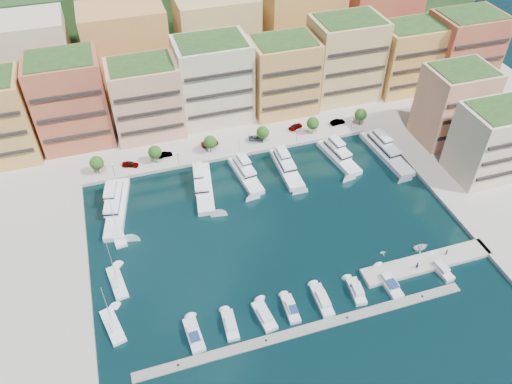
{
  "coord_description": "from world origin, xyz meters",
  "views": [
    {
      "loc": [
        -30.49,
        -81.92,
        89.94
      ],
      "look_at": [
        -2.29,
        7.51,
        6.0
      ],
      "focal_mm": 35.0,
      "sensor_mm": 36.0,
      "label": 1
    }
  ],
  "objects_px": {
    "yacht_5": "(338,155)",
    "car_1": "(165,155)",
    "person_1": "(446,252)",
    "lamppost_0": "(113,168)",
    "sailboat_1": "(117,283)",
    "tree_1": "(155,152)",
    "cruiser_2": "(230,325)",
    "car_3": "(256,138)",
    "yacht_3": "(245,173)",
    "car_5": "(338,122)",
    "cruiser_9": "(440,269)",
    "sailboat_2": "(118,236)",
    "cruiser_6": "(356,291)",
    "tree_3": "(263,132)",
    "tree_5": "(361,114)",
    "cruiser_1": "(194,335)",
    "lamppost_3": "(297,133)",
    "lamppost_4": "(352,123)",
    "sailboat_0": "(113,327)",
    "lamppost_1": "(178,156)",
    "yacht_4": "(286,166)",
    "yacht_2": "(203,185)",
    "cruiser_4": "(291,309)",
    "tree_4": "(313,123)",
    "car_4": "(296,126)",
    "tree_2": "(210,142)",
    "yacht_6": "(385,150)",
    "tender_1": "(383,252)",
    "tender_2": "(421,247)",
    "cruiser_7": "(388,283)",
    "car_2": "(210,143)",
    "cruiser_3": "(264,316)",
    "cruiser_5": "(322,301)",
    "person_0": "(417,265)",
    "tree_0": "(97,163)"
  },
  "relations": [
    {
      "from": "yacht_6",
      "to": "car_5",
      "type": "xyz_separation_m",
      "value": [
        -7.47,
        17.12,
        0.57
      ]
    },
    {
      "from": "tree_2",
      "to": "person_1",
      "type": "bearing_deg",
      "value": -51.91
    },
    {
      "from": "lamppost_1",
      "to": "yacht_5",
      "type": "bearing_deg",
      "value": -12.76
    },
    {
      "from": "lamppost_0",
      "to": "lamppost_4",
      "type": "distance_m",
      "value": 72.0
    },
    {
      "from": "cruiser_1",
      "to": "lamppost_0",
      "type": "bearing_deg",
      "value": 100.5
    },
    {
      "from": "yacht_3",
      "to": "sailboat_2",
      "type": "distance_m",
      "value": 38.53
    },
    {
      "from": "cruiser_2",
      "to": "cruiser_9",
      "type": "distance_m",
      "value": 49.93
    },
    {
      "from": "tree_3",
      "to": "tree_5",
      "type": "height_order",
      "value": "same"
    },
    {
      "from": "cruiser_3",
      "to": "cruiser_6",
      "type": "bearing_deg",
      "value": 0.02
    },
    {
      "from": "car_1",
      "to": "person_1",
      "type": "xyz_separation_m",
      "value": [
        56.29,
        -57.14,
        0.13
      ]
    },
    {
      "from": "lamppost_3",
      "to": "lamppost_4",
      "type": "bearing_deg",
      "value": 0.0
    },
    {
      "from": "yacht_3",
      "to": "car_5",
      "type": "xyz_separation_m",
      "value": [
        34.78,
        14.57,
        0.57
      ]
    },
    {
      "from": "tree_4",
      "to": "cruiser_7",
      "type": "height_order",
      "value": "tree_4"
    },
    {
      "from": "lamppost_4",
      "to": "cruiser_3",
      "type": "distance_m",
      "value": 72.73
    },
    {
      "from": "tree_0",
      "to": "lamppost_3",
      "type": "bearing_deg",
      "value": -2.27
    },
    {
      "from": "tree_2",
      "to": "yacht_5",
      "type": "bearing_deg",
      "value": -19.64
    },
    {
      "from": "tree_3",
      "to": "car_4",
      "type": "bearing_deg",
      "value": 18.34
    },
    {
      "from": "lamppost_0",
      "to": "sailboat_1",
      "type": "distance_m",
      "value": 37.75
    },
    {
      "from": "tree_4",
      "to": "car_4",
      "type": "bearing_deg",
      "value": 134.42
    },
    {
      "from": "yacht_6",
      "to": "car_2",
      "type": "distance_m",
      "value": 51.82
    },
    {
      "from": "cruiser_6",
      "to": "car_5",
      "type": "bearing_deg",
      "value": 69.31
    },
    {
      "from": "yacht_3",
      "to": "car_3",
      "type": "bearing_deg",
      "value": 61.08
    },
    {
      "from": "tree_0",
      "to": "car_4",
      "type": "height_order",
      "value": "tree_0"
    },
    {
      "from": "lamppost_4",
      "to": "car_2",
      "type": "height_order",
      "value": "lamppost_4"
    },
    {
      "from": "yacht_6",
      "to": "cruiser_2",
      "type": "height_order",
      "value": "yacht_6"
    },
    {
      "from": "cruiser_1",
      "to": "car_4",
      "type": "xyz_separation_m",
      "value": [
        45.73,
        62.11,
        1.24
      ]
    },
    {
      "from": "lamppost_3",
      "to": "cruiser_2",
      "type": "distance_m",
      "value": 66.47
    },
    {
      "from": "yacht_5",
      "to": "sailboat_0",
      "type": "xyz_separation_m",
      "value": [
        -68.25,
        -38.42,
        -0.9
      ]
    },
    {
      "from": "lamppost_4",
      "to": "person_0",
      "type": "bearing_deg",
      "value": -99.86
    },
    {
      "from": "yacht_6",
      "to": "tender_1",
      "type": "xyz_separation_m",
      "value": [
        -19.24,
        -34.82,
        -0.79
      ]
    },
    {
      "from": "yacht_4",
      "to": "sailboat_2",
      "type": "relative_size",
      "value": 1.39
    },
    {
      "from": "tree_5",
      "to": "lamppost_1",
      "type": "relative_size",
      "value": 1.35
    },
    {
      "from": "lamppost_0",
      "to": "cruiser_5",
      "type": "height_order",
      "value": "lamppost_0"
    },
    {
      "from": "cruiser_4",
      "to": "cruiser_7",
      "type": "bearing_deg",
      "value": -0.07
    },
    {
      "from": "car_2",
      "to": "person_1",
      "type": "bearing_deg",
      "value": -146.56
    },
    {
      "from": "cruiser_1",
      "to": "sailboat_0",
      "type": "height_order",
      "value": "sailboat_0"
    },
    {
      "from": "cruiser_6",
      "to": "sailboat_2",
      "type": "bearing_deg",
      "value": 145.63
    },
    {
      "from": "yacht_6",
      "to": "cruiser_4",
      "type": "height_order",
      "value": "yacht_6"
    },
    {
      "from": "tender_1",
      "to": "tender_2",
      "type": "relative_size",
      "value": 0.41
    },
    {
      "from": "tree_2",
      "to": "cruiser_4",
      "type": "bearing_deg",
      "value": -86.69
    },
    {
      "from": "car_3",
      "to": "car_5",
      "type": "relative_size",
      "value": 0.99
    },
    {
      "from": "cruiser_4",
      "to": "car_1",
      "type": "bearing_deg",
      "value": 105.32
    },
    {
      "from": "cruiser_9",
      "to": "sailboat_2",
      "type": "xyz_separation_m",
      "value": [
        -69.42,
        33.02,
        -0.23
      ]
    },
    {
      "from": "tree_1",
      "to": "cruiser_2",
      "type": "bearing_deg",
      "value": -84.11
    },
    {
      "from": "car_5",
      "to": "person_0",
      "type": "xyz_separation_m",
      "value": [
        -7.03,
        -58.93,
        0.18
      ]
    },
    {
      "from": "yacht_5",
      "to": "car_3",
      "type": "bearing_deg",
      "value": 144.85
    },
    {
      "from": "cruiser_9",
      "to": "car_3",
      "type": "height_order",
      "value": "car_3"
    },
    {
      "from": "yacht_5",
      "to": "car_1",
      "type": "bearing_deg",
      "value": 163.17
    },
    {
      "from": "sailboat_1",
      "to": "lamppost_4",
      "type": "bearing_deg",
      "value": 26.46
    },
    {
      "from": "yacht_2",
      "to": "cruiser_4",
      "type": "bearing_deg",
      "value": -78.68
    }
  ]
}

